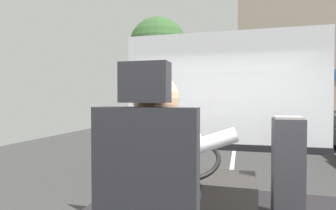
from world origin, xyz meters
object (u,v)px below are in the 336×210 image
bus_driver (159,174)px  parked_car_red (298,113)px  parked_car_white (317,120)px  steering_console (195,195)px  fare_box (288,169)px

bus_driver → parked_car_red: 22.77m
parked_car_white → parked_car_red: size_ratio=1.00×
steering_console → parked_car_white: size_ratio=0.28×
bus_driver → steering_console: 1.24m
fare_box → parked_car_red: 21.33m
parked_car_red → parked_car_white: bearing=-91.2°
fare_box → parked_car_white: (3.77, 14.67, -0.61)m
steering_console → parked_car_red: size_ratio=0.28×
bus_driver → fare_box: (0.82, 1.29, -0.24)m
steering_console → bus_driver: bearing=-90.0°
fare_box → parked_car_white: size_ratio=0.24×
steering_console → parked_car_white: steering_console is taller
steering_console → parked_car_red: bearing=77.4°
fare_box → parked_car_white: 15.16m
bus_driver → parked_car_white: bearing=73.9°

